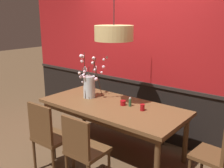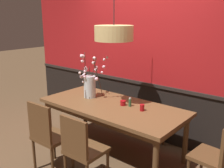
# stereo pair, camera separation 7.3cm
# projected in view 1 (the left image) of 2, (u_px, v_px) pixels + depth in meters

# --- Properties ---
(ground_plane) EXTENTS (24.00, 24.00, 0.00)m
(ground_plane) POSITION_uv_depth(u_px,v_px,m) (112.00, 151.00, 3.96)
(ground_plane) COLOR brown
(back_wall) EXTENTS (5.22, 0.14, 2.81)m
(back_wall) POSITION_uv_depth(u_px,v_px,m) (144.00, 54.00, 4.22)
(back_wall) COLOR black
(back_wall) RESTS_ON ground
(dining_table) EXTENTS (2.14, 0.98, 0.75)m
(dining_table) POSITION_uv_depth(u_px,v_px,m) (112.00, 110.00, 3.78)
(dining_table) COLOR brown
(dining_table) RESTS_ON ground
(chair_near_side_right) EXTENTS (0.43, 0.43, 0.92)m
(chair_near_side_right) POSITION_uv_depth(u_px,v_px,m) (83.00, 148.00, 2.99)
(chair_near_side_right) COLOR brown
(chair_near_side_right) RESTS_ON ground
(chair_head_east_end) EXTENTS (0.43, 0.44, 0.91)m
(chair_head_east_end) POSITION_uv_depth(u_px,v_px,m) (218.00, 153.00, 2.90)
(chair_head_east_end) COLOR brown
(chair_head_east_end) RESTS_ON ground
(chair_far_side_right) EXTENTS (0.44, 0.44, 0.90)m
(chair_far_side_right) POSITION_uv_depth(u_px,v_px,m) (160.00, 108.00, 4.32)
(chair_far_side_right) COLOR brown
(chair_far_side_right) RESTS_ON ground
(chair_far_side_left) EXTENTS (0.45, 0.40, 0.96)m
(chair_far_side_left) POSITION_uv_depth(u_px,v_px,m) (130.00, 99.00, 4.70)
(chair_far_side_left) COLOR brown
(chair_far_side_left) RESTS_ON ground
(chair_near_side_left) EXTENTS (0.45, 0.41, 0.96)m
(chair_near_side_left) POSITION_uv_depth(u_px,v_px,m) (48.00, 134.00, 3.30)
(chair_near_side_left) COLOR brown
(chair_near_side_left) RESTS_ON ground
(vase_with_blossoms) EXTENTS (0.48, 0.40, 0.71)m
(vase_with_blossoms) POSITION_uv_depth(u_px,v_px,m) (89.00, 85.00, 4.06)
(vase_with_blossoms) COLOR silver
(vase_with_blossoms) RESTS_ON dining_table
(candle_holder_nearer_center) EXTENTS (0.08, 0.08, 0.07)m
(candle_holder_nearer_center) POSITION_uv_depth(u_px,v_px,m) (123.00, 103.00, 3.73)
(candle_holder_nearer_center) COLOR #9E0F14
(candle_holder_nearer_center) RESTS_ON dining_table
(candle_holder_nearer_edge) EXTENTS (0.07, 0.07, 0.09)m
(candle_holder_nearer_edge) POSITION_uv_depth(u_px,v_px,m) (142.00, 107.00, 3.52)
(candle_holder_nearer_edge) COLOR #9E0F14
(candle_holder_nearer_edge) RESTS_ON dining_table
(condiment_bottle) EXTENTS (0.04, 0.04, 0.13)m
(condiment_bottle) POSITION_uv_depth(u_px,v_px,m) (130.00, 102.00, 3.69)
(condiment_bottle) COLOR #2D5633
(condiment_bottle) RESTS_ON dining_table
(pendant_lamp) EXTENTS (0.53, 0.53, 1.14)m
(pendant_lamp) POSITION_uv_depth(u_px,v_px,m) (114.00, 33.00, 3.51)
(pendant_lamp) COLOR tan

